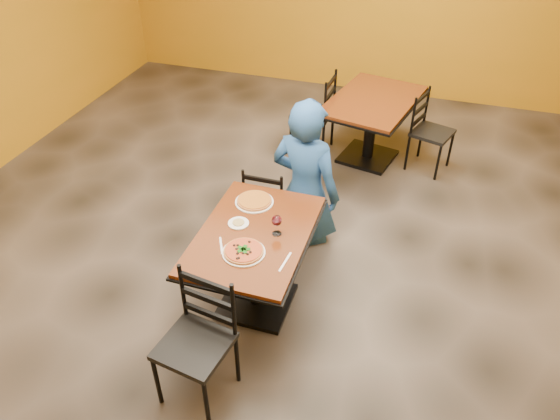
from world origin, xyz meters
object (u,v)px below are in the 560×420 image
(plate_main, at_px, (244,252))
(table_main, at_px, (255,252))
(chair_main_far, at_px, (269,203))
(chair_second_left, at_px, (313,113))
(diner, at_px, (306,171))
(pizza_main, at_px, (244,251))
(wine_glass, at_px, (277,224))
(plate_far, at_px, (254,202))
(pizza_far, at_px, (254,200))
(table_second, at_px, (372,115))
(chair_second_right, at_px, (432,133))
(side_plate, at_px, (238,223))
(chair_main_near, at_px, (194,347))

(plate_main, bearing_deg, table_main, 91.75)
(chair_main_far, bearing_deg, chair_second_left, -88.02)
(diner, height_order, pizza_main, diner)
(wine_glass, bearing_deg, chair_second_left, 98.66)
(plate_far, height_order, pizza_far, pizza_far)
(chair_main_far, distance_m, chair_second_left, 1.75)
(table_second, height_order, pizza_main, pizza_main)
(pizza_far, bearing_deg, pizza_main, -77.21)
(chair_second_right, xyz_separation_m, plate_main, (-1.13, -2.81, 0.32))
(chair_main_far, xyz_separation_m, side_plate, (0.01, -0.76, 0.34))
(chair_second_left, bearing_deg, pizza_far, 5.08)
(chair_main_far, bearing_deg, plate_far, 94.46)
(plate_main, bearing_deg, chair_main_far, 99.16)
(chair_main_far, height_order, wine_glass, wine_glass)
(table_main, xyz_separation_m, chair_main_far, (-0.16, 0.82, -0.14))
(chair_second_right, xyz_separation_m, side_plate, (-1.29, -2.51, 0.32))
(chair_main_far, bearing_deg, pizza_main, 99.26)
(table_main, height_order, chair_second_left, chair_second_left)
(table_second, xyz_separation_m, wine_glass, (-0.29, -2.53, 0.28))
(table_second, height_order, plate_main, plate_main)
(chair_second_left, bearing_deg, table_second, 92.68)
(chair_main_far, height_order, side_plate, chair_main_far)
(diner, bearing_deg, chair_main_near, 95.93)
(chair_main_near, height_order, chair_second_right, chair_main_near)
(table_second, bearing_deg, chair_main_far, -109.57)
(pizza_far, xyz_separation_m, side_plate, (-0.02, -0.30, -0.02))
(pizza_far, relative_size, wine_glass, 1.56)
(pizza_main, bearing_deg, chair_second_left, 94.65)
(chair_second_left, bearing_deg, side_plate, 4.32)
(table_second, relative_size, plate_far, 4.64)
(side_plate, bearing_deg, chair_second_left, 91.64)
(pizza_far, bearing_deg, plate_main, -77.21)
(table_main, xyz_separation_m, pizza_main, (0.01, -0.24, 0.21))
(side_plate, bearing_deg, wine_glass, -4.43)
(table_second, relative_size, chair_main_near, 1.51)
(plate_main, distance_m, wine_glass, 0.33)
(pizza_main, xyz_separation_m, plate_far, (-0.14, 0.60, -0.02))
(table_main, bearing_deg, plate_far, 109.58)
(diner, height_order, plate_main, diner)
(diner, relative_size, plate_main, 4.50)
(diner, relative_size, pizza_far, 4.98)
(pizza_far, bearing_deg, chair_second_left, 92.40)
(chair_second_right, distance_m, pizza_main, 3.05)
(chair_main_far, distance_m, chair_second_right, 2.18)
(chair_main_far, relative_size, chair_second_left, 0.88)
(chair_second_left, distance_m, pizza_far, 2.23)
(pizza_main, xyz_separation_m, side_plate, (-0.16, 0.30, -0.02))
(table_second, bearing_deg, plate_far, -104.85)
(table_second, xyz_separation_m, pizza_far, (-0.59, -2.21, 0.21))
(plate_far, bearing_deg, pizza_main, -77.21)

